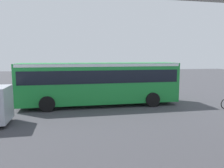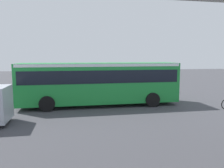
% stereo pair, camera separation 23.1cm
% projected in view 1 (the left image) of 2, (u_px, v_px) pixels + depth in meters
% --- Properties ---
extents(ground, '(80.00, 80.00, 0.00)m').
position_uv_depth(ground, '(112.00, 101.00, 17.89)').
color(ground, '#424247').
extents(city_bus, '(11.54, 2.85, 3.15)m').
position_uv_depth(city_bus, '(99.00, 80.00, 16.19)').
color(city_bus, '#1E8C38').
rests_on(city_bus, ground).
extents(pedestrian, '(0.38, 0.38, 1.79)m').
position_uv_depth(pedestrian, '(164.00, 83.00, 22.59)').
color(pedestrian, '#2D2D38').
rests_on(pedestrian, ground).
extents(lane_dash_leftmost, '(2.00, 0.20, 0.01)m').
position_uv_depth(lane_dash_leftmost, '(148.00, 95.00, 20.87)').
color(lane_dash_leftmost, silver).
rests_on(lane_dash_leftmost, ground).
extents(lane_dash_left, '(2.00, 0.20, 0.01)m').
position_uv_depth(lane_dash_left, '(107.00, 96.00, 20.08)').
color(lane_dash_left, silver).
rests_on(lane_dash_left, ground).
extents(lane_dash_centre, '(2.00, 0.20, 0.01)m').
position_uv_depth(lane_dash_centre, '(62.00, 98.00, 19.29)').
color(lane_dash_centre, silver).
rests_on(lane_dash_centre, ground).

